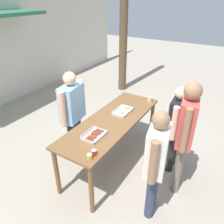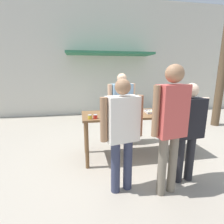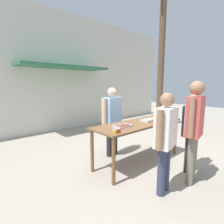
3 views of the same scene
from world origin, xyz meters
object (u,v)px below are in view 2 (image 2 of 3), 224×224
at_px(condiment_jar_ketchup, 95,117).
at_px(person_customer_holding_hotdog, 122,128).
at_px(food_tray_buns, 155,112).
at_px(condiment_jar_mustard, 90,117).
at_px(person_customer_with_cup, 188,126).
at_px(person_server_behind_table, 122,103).
at_px(person_customer_waiting_in_line, 171,120).
at_px(beer_cup, 192,111).
at_px(food_tray_sausages, 112,114).

relative_size(condiment_jar_ketchup, person_customer_holding_hotdog, 0.05).
relative_size(food_tray_buns, condiment_jar_mustard, 5.16).
distance_m(food_tray_buns, person_customer_with_cup, 0.97).
height_order(person_server_behind_table, person_customer_waiting_in_line, person_customer_waiting_in_line).
xyz_separation_m(condiment_jar_ketchup, person_customer_holding_hotdog, (0.31, -0.76, 0.02)).
relative_size(beer_cup, person_customer_with_cup, 0.06).
height_order(food_tray_sausages, person_server_behind_table, person_server_behind_table).
bearing_deg(person_customer_with_cup, condiment_jar_ketchup, -32.42).
bearing_deg(condiment_jar_ketchup, person_customer_with_cup, -27.67).
xyz_separation_m(person_server_behind_table, person_customer_holding_hotdog, (-0.41, -1.73, -0.02)).
xyz_separation_m(food_tray_buns, person_customer_holding_hotdog, (-0.94, -1.01, 0.03)).
bearing_deg(condiment_jar_ketchup, condiment_jar_mustard, -179.71).
xyz_separation_m(person_customer_holding_hotdog, person_customer_with_cup, (1.05, 0.04, -0.05)).
bearing_deg(food_tray_sausages, person_server_behind_table, 63.35).
relative_size(condiment_jar_mustard, person_customer_waiting_in_line, 0.04).
distance_m(food_tray_sausages, person_customer_with_cup, 1.39).
bearing_deg(condiment_jar_ketchup, food_tray_sausages, 35.63).
relative_size(condiment_jar_ketchup, person_customer_waiting_in_line, 0.04).
bearing_deg(person_server_behind_table, condiment_jar_ketchup, -135.66).
height_order(condiment_jar_ketchup, person_customer_with_cup, person_customer_with_cup).
relative_size(food_tray_buns, person_server_behind_table, 0.23).
bearing_deg(food_tray_buns, condiment_jar_ketchup, -168.68).
xyz_separation_m(food_tray_sausages, food_tray_buns, (0.90, -0.00, 0.01)).
relative_size(food_tray_sausages, food_tray_buns, 0.93).
height_order(condiment_jar_ketchup, person_server_behind_table, person_server_behind_table).
bearing_deg(person_customer_with_cup, person_customer_holding_hotdog, -2.32).
distance_m(person_customer_with_cup, person_customer_waiting_in_line, 0.51).
distance_m(food_tray_sausages, condiment_jar_mustard, 0.51).
distance_m(food_tray_buns, person_customer_holding_hotdog, 1.37).
distance_m(condiment_jar_ketchup, person_customer_waiting_in_line, 1.33).
height_order(condiment_jar_mustard, person_customer_with_cup, person_customer_with_cup).
bearing_deg(beer_cup, food_tray_buns, 159.86).
bearing_deg(beer_cup, person_customer_waiting_in_line, -135.73).
bearing_deg(condiment_jar_mustard, person_customer_holding_hotdog, -61.71).
height_order(condiment_jar_ketchup, person_customer_holding_hotdog, person_customer_holding_hotdog).
xyz_separation_m(food_tray_sausages, person_server_behind_table, (0.37, 0.73, 0.06)).
relative_size(food_tray_buns, beer_cup, 3.84).
bearing_deg(person_customer_waiting_in_line, beer_cup, -146.45).
bearing_deg(food_tray_sausages, food_tray_buns, -0.06).
bearing_deg(person_customer_with_cup, person_server_behind_table, -73.90).
relative_size(food_tray_sausages, person_customer_waiting_in_line, 0.20).
bearing_deg(person_customer_holding_hotdog, condiment_jar_ketchup, -80.00).
xyz_separation_m(food_tray_sausages, condiment_jar_ketchup, (-0.35, -0.25, 0.02)).
height_order(beer_cup, person_customer_waiting_in_line, person_customer_waiting_in_line).
relative_size(food_tray_sausages, person_customer_holding_hotdog, 0.22).
bearing_deg(beer_cup, food_tray_sausages, 171.11).
bearing_deg(person_customer_with_cup, person_customer_waiting_in_line, 23.45).
distance_m(condiment_jar_ketchup, beer_cup, 1.90).
distance_m(condiment_jar_mustard, person_customer_with_cup, 1.62).
distance_m(food_tray_buns, beer_cup, 0.70).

